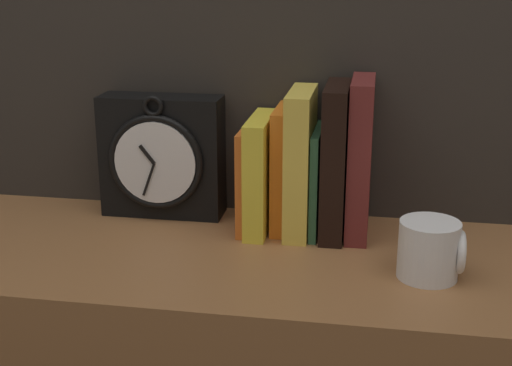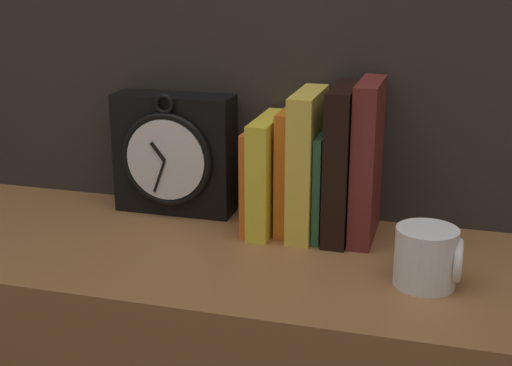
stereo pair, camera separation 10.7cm
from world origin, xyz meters
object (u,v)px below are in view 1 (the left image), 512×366
object	(u,v)px
book_slot4_green	(317,180)
mug	(431,250)
book_slot3_yellow	(300,162)
book_slot0_orange	(247,177)
book_slot6_maroon	(360,158)
book_slot5_black	(335,161)
book_slot2_orange	(282,168)
clock	(162,157)
book_slot1_yellow	(260,174)

from	to	relation	value
book_slot4_green	mug	bearing A→B (deg)	-41.76
book_slot3_yellow	book_slot0_orange	bearing A→B (deg)	177.30
book_slot6_maroon	mug	bearing A→B (deg)	-55.34
book_slot5_black	book_slot6_maroon	distance (m)	0.04
book_slot2_orange	mug	distance (m)	0.30
clock	mug	bearing A→B (deg)	-22.50
book_slot1_yellow	book_slot2_orange	bearing A→B (deg)	21.00
book_slot0_orange	book_slot6_maroon	xyz separation A→B (m)	(0.19, -0.00, 0.04)
book_slot3_yellow	mug	bearing A→B (deg)	-36.84
book_slot2_orange	book_slot6_maroon	world-z (taller)	book_slot6_maroon
book_slot2_orange	book_slot6_maroon	bearing A→B (deg)	-3.27
mug	clock	bearing A→B (deg)	157.50
book_slot3_yellow	book_slot5_black	bearing A→B (deg)	-0.29
book_slot2_orange	mug	xyz separation A→B (m)	(0.24, -0.17, -0.06)
clock	book_slot4_green	distance (m)	0.28
book_slot2_orange	mug	size ratio (longest dim) A/B	2.22
mug	book_slot4_green	bearing A→B (deg)	138.24
book_slot2_orange	book_slot3_yellow	distance (m)	0.04
book_slot5_black	book_slot1_yellow	bearing A→B (deg)	-179.11
book_slot0_orange	book_slot2_orange	bearing A→B (deg)	6.55
book_slot3_yellow	book_slot4_green	distance (m)	0.04
book_slot6_maroon	book_slot1_yellow	bearing A→B (deg)	-177.95
book_slot1_yellow	book_slot2_orange	xyz separation A→B (m)	(0.03, 0.01, 0.01)
book_slot2_orange	book_slot6_maroon	xyz separation A→B (m)	(0.13, -0.01, 0.03)
book_slot0_orange	book_slot4_green	xyz separation A→B (m)	(0.12, 0.00, 0.00)
book_slot4_green	book_slot6_maroon	bearing A→B (deg)	-1.01
book_slot2_orange	book_slot5_black	distance (m)	0.09
book_slot6_maroon	mug	world-z (taller)	book_slot6_maroon
book_slot2_orange	book_slot4_green	size ratio (longest dim) A/B	1.18
book_slot0_orange	book_slot5_black	distance (m)	0.15
book_slot5_black	book_slot6_maroon	bearing A→B (deg)	5.62
book_slot0_orange	book_slot5_black	size ratio (longest dim) A/B	0.70
book_slot5_black	mug	size ratio (longest dim) A/B	2.67
book_slot1_yellow	book_slot5_black	xyz separation A→B (m)	(0.12, 0.00, 0.03)
book_slot3_yellow	book_slot6_maroon	xyz separation A→B (m)	(0.10, 0.00, 0.01)
book_slot3_yellow	book_slot5_black	xyz separation A→B (m)	(0.06, -0.00, 0.01)
clock	book_slot4_green	bearing A→B (deg)	-5.96
clock	book_slot3_yellow	bearing A→B (deg)	-7.73
book_slot5_black	clock	bearing A→B (deg)	173.65
book_slot3_yellow	book_slot6_maroon	world-z (taller)	book_slot6_maroon
book_slot1_yellow	book_slot3_yellow	xyz separation A→B (m)	(0.07, 0.00, 0.02)
book_slot1_yellow	book_slot6_maroon	distance (m)	0.17
clock	book_slot6_maroon	distance (m)	0.35
book_slot6_maroon	book_slot2_orange	bearing A→B (deg)	176.73
book_slot5_black	book_slot0_orange	bearing A→B (deg)	178.23
book_slot2_orange	mug	world-z (taller)	book_slot2_orange
book_slot1_yellow	book_slot3_yellow	size ratio (longest dim) A/B	0.81
book_slot1_yellow	book_slot6_maroon	bearing A→B (deg)	2.05
book_slot1_yellow	book_slot2_orange	world-z (taller)	book_slot2_orange
book_slot0_orange	mug	distance (m)	0.34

